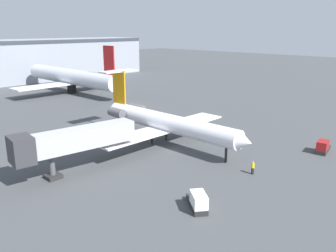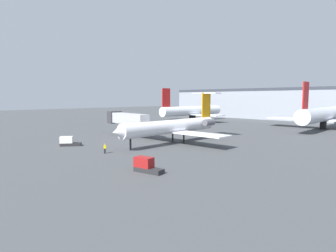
{
  "view_description": "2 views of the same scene",
  "coord_description": "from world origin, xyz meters",
  "px_view_note": "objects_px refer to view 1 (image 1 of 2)",
  "views": [
    {
      "loc": [
        -36.9,
        -34.79,
        17.76
      ],
      "look_at": [
        0.91,
        1.37,
        3.25
      ],
      "focal_mm": 37.77,
      "sensor_mm": 36.0,
      "label": 1
    },
    {
      "loc": [
        41.03,
        -40.93,
        9.48
      ],
      "look_at": [
        2.27,
        -0.23,
        3.89
      ],
      "focal_mm": 30.04,
      "sensor_mm": 36.0,
      "label": 2
    }
  ],
  "objects_px": {
    "baggage_tug_trailing": "(198,202)",
    "parked_airliner_west_mid": "(71,77)",
    "regional_jet": "(164,121)",
    "jet_bridge": "(68,141)",
    "ground_crew_marshaller": "(253,168)",
    "baggage_tug_lead": "(323,147)"
  },
  "relations": [
    {
      "from": "jet_bridge",
      "to": "baggage_tug_trailing",
      "type": "distance_m",
      "value": 18.15
    },
    {
      "from": "parked_airliner_west_mid",
      "to": "baggage_tug_lead",
      "type": "bearing_deg",
      "value": -91.45
    },
    {
      "from": "jet_bridge",
      "to": "parked_airliner_west_mid",
      "type": "bearing_deg",
      "value": 58.2
    },
    {
      "from": "baggage_tug_trailing",
      "to": "parked_airliner_west_mid",
      "type": "distance_m",
      "value": 74.17
    },
    {
      "from": "baggage_tug_trailing",
      "to": "baggage_tug_lead",
      "type": "bearing_deg",
      "value": -5.74
    },
    {
      "from": "parked_airliner_west_mid",
      "to": "ground_crew_marshaller",
      "type": "bearing_deg",
      "value": -103.27
    },
    {
      "from": "regional_jet",
      "to": "jet_bridge",
      "type": "height_order",
      "value": "regional_jet"
    },
    {
      "from": "regional_jet",
      "to": "parked_airliner_west_mid",
      "type": "height_order",
      "value": "parked_airliner_west_mid"
    },
    {
      "from": "regional_jet",
      "to": "baggage_tug_trailing",
      "type": "relative_size",
      "value": 7.43
    },
    {
      "from": "baggage_tug_trailing",
      "to": "parked_airliner_west_mid",
      "type": "relative_size",
      "value": 0.1
    },
    {
      "from": "jet_bridge",
      "to": "ground_crew_marshaller",
      "type": "relative_size",
      "value": 9.45
    },
    {
      "from": "ground_crew_marshaller",
      "to": "baggage_tug_lead",
      "type": "height_order",
      "value": "baggage_tug_lead"
    },
    {
      "from": "ground_crew_marshaller",
      "to": "baggage_tug_trailing",
      "type": "bearing_deg",
      "value": -176.7
    },
    {
      "from": "jet_bridge",
      "to": "regional_jet",
      "type": "bearing_deg",
      "value": -0.2
    },
    {
      "from": "jet_bridge",
      "to": "parked_airliner_west_mid",
      "type": "distance_m",
      "value": 60.39
    },
    {
      "from": "regional_jet",
      "to": "jet_bridge",
      "type": "distance_m",
      "value": 16.9
    },
    {
      "from": "jet_bridge",
      "to": "ground_crew_marshaller",
      "type": "xyz_separation_m",
      "value": [
        15.79,
        -16.67,
        -3.46
      ]
    },
    {
      "from": "regional_jet",
      "to": "parked_airliner_west_mid",
      "type": "distance_m",
      "value": 53.52
    },
    {
      "from": "baggage_tug_lead",
      "to": "parked_airliner_west_mid",
      "type": "bearing_deg",
      "value": 88.55
    },
    {
      "from": "regional_jet",
      "to": "jet_bridge",
      "type": "xyz_separation_m",
      "value": [
        -16.88,
        0.06,
        0.68
      ]
    },
    {
      "from": "ground_crew_marshaller",
      "to": "baggage_tug_trailing",
      "type": "distance_m",
      "value": 11.77
    },
    {
      "from": "jet_bridge",
      "to": "baggage_tug_trailing",
      "type": "xyz_separation_m",
      "value": [
        4.04,
        -17.35,
        -3.48
      ]
    }
  ]
}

